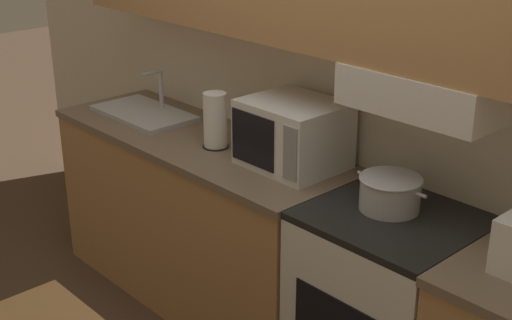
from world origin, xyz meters
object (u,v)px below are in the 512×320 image
at_px(microwave, 293,134).
at_px(sink_basin, 144,112).
at_px(cooking_pot, 390,192).
at_px(stove_range, 386,316).
at_px(paper_towel_roll, 215,121).

relative_size(microwave, sink_basin, 0.73).
bearing_deg(cooking_pot, stove_range, -34.15).
bearing_deg(microwave, sink_basin, -175.59).
bearing_deg(stove_range, microwave, 172.73).
relative_size(cooking_pot, sink_basin, 0.56).
height_order(microwave, sink_basin, microwave).
relative_size(cooking_pot, microwave, 0.77).
height_order(stove_range, microwave, microwave).
relative_size(stove_range, paper_towel_roll, 3.41).
bearing_deg(microwave, paper_towel_roll, -166.07).
bearing_deg(paper_towel_roll, sink_basin, 178.03).
bearing_deg(paper_towel_roll, microwave, 13.93).
xyz_separation_m(sink_basin, paper_towel_roll, (0.64, -0.02, 0.12)).
bearing_deg(sink_basin, paper_towel_roll, -1.97).
relative_size(stove_range, cooking_pot, 2.80).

